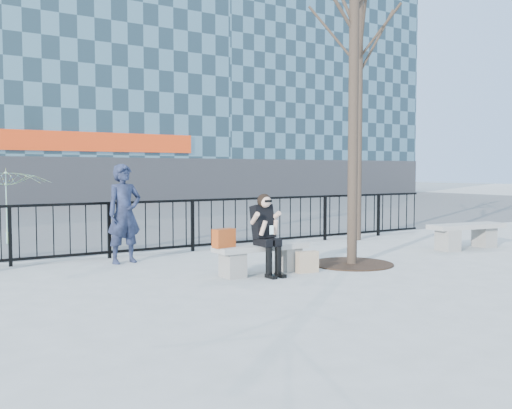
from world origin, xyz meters
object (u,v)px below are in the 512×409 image
bench_second (467,233)px  seated_woman (267,235)px  bench_main (261,256)px  standing_man (124,214)px

bench_second → seated_woman: size_ratio=1.38×
bench_main → standing_man: standing_man is taller
bench_second → standing_man: (-6.98, 2.15, 0.58)m
bench_main → seated_woman: size_ratio=1.23×
bench_main → standing_man: size_ratio=0.90×
bench_second → standing_man: 7.33m
bench_main → standing_man: 2.83m
bench_main → bench_second: (5.45, 0.14, 0.04)m
seated_woman → standing_man: bearing=122.1°
bench_main → seated_woman: 0.40m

